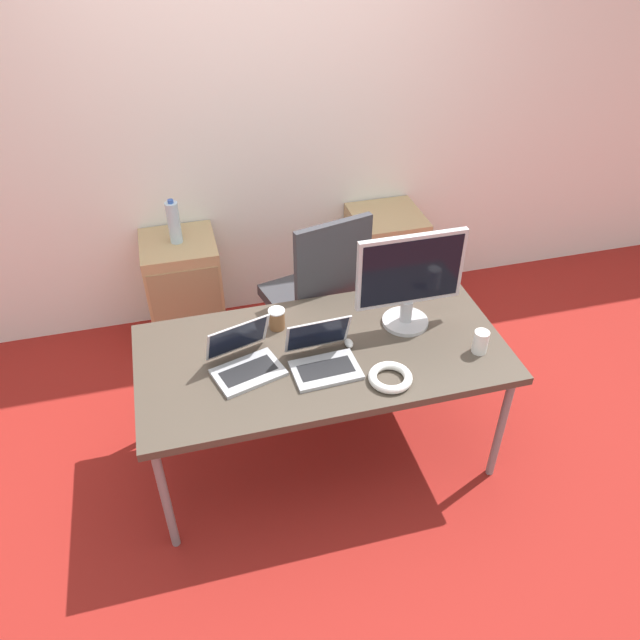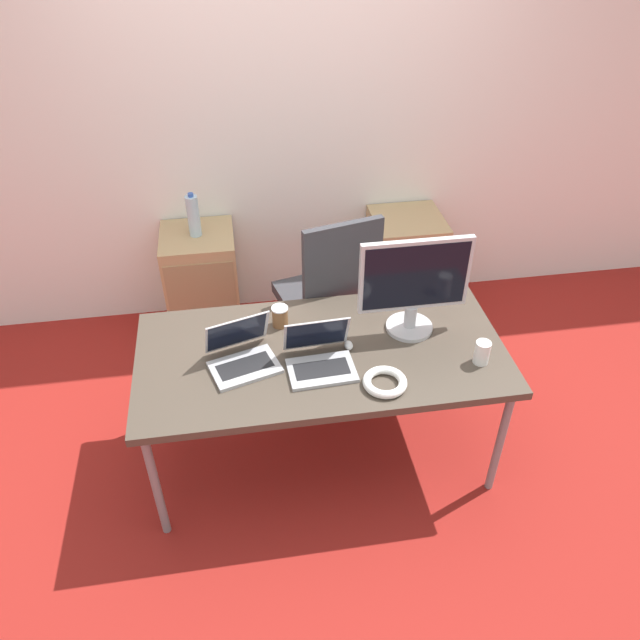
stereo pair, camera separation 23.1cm
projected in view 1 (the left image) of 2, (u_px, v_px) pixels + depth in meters
The scene contains 14 objects.
ground_plane at pixel (322, 450), 3.37m from camera, with size 14.00×14.00×0.00m, color maroon.
wall_back at pixel (259, 121), 3.68m from camera, with size 10.00×0.05×2.60m.
desk at pixel (322, 358), 2.96m from camera, with size 1.73×0.85×0.71m.
office_chair at pixel (316, 311), 3.66m from camera, with size 0.58×0.61×1.10m.
cabinet_left at pixel (185, 291), 3.94m from camera, with size 0.45×0.45×0.71m.
cabinet_right at pixel (384, 262), 4.21m from camera, with size 0.45×0.45×0.71m.
water_bottle at pixel (174, 222), 3.64m from camera, with size 0.07×0.07×0.28m.
laptop_left at pixel (323, 358), 2.82m from camera, with size 0.31×0.29×0.21m.
laptop_right at pixel (245, 360), 2.81m from camera, with size 0.35×0.35×0.21m.
monitor at pixel (410, 280), 2.94m from camera, with size 0.53×0.23×0.50m.
mouse at pixel (349, 344), 2.95m from camera, with size 0.04×0.06×0.03m.
coffee_cup_white at pixel (481, 342), 2.89m from camera, with size 0.07×0.07×0.12m.
coffee_cup_brown at pixel (277, 319), 3.04m from camera, with size 0.08×0.08×0.11m.
cable_coil at pixel (390, 377), 2.76m from camera, with size 0.20×0.20×0.04m.
Camera 1 is at (-0.58, -2.16, 2.62)m, focal length 35.00 mm.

